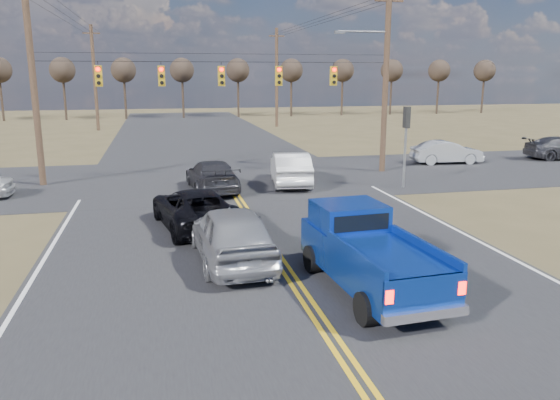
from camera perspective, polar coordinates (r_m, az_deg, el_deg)
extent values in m
plane|color=brown|center=(12.27, 4.54, -13.03)|extent=(160.00, 160.00, 0.00)
cube|color=#28282B|center=(21.47, -3.32, -1.54)|extent=(14.00, 120.00, 0.02)
cube|color=#28282B|center=(29.21, -5.89, 2.31)|extent=(120.00, 12.00, 0.02)
cylinder|color=#473323|center=(29.08, -24.38, 11.12)|extent=(0.32, 0.32, 10.00)
cylinder|color=#473323|center=(31.07, 10.98, 12.06)|extent=(0.32, 0.32, 10.00)
cube|color=#473323|center=(31.31, 11.33, 19.76)|extent=(1.60, 0.12, 0.12)
cylinder|color=black|center=(28.72, -6.17, 14.16)|extent=(18.00, 0.02, 0.02)
cylinder|color=black|center=(28.73, -6.19, 14.96)|extent=(18.00, 0.02, 0.02)
cube|color=#B28C14|center=(28.64, -18.43, 12.19)|extent=(0.34, 0.24, 1.00)
cylinder|color=#FF0C05|center=(28.51, -18.50, 12.85)|extent=(0.20, 0.06, 0.20)
cylinder|color=black|center=(28.50, -18.45, 12.19)|extent=(0.20, 0.06, 0.20)
cylinder|color=black|center=(28.51, -18.40, 11.52)|extent=(0.20, 0.06, 0.20)
cube|color=black|center=(28.48, -18.52, 13.07)|extent=(0.24, 0.14, 0.03)
cube|color=#B28C14|center=(28.52, -12.28, 12.55)|extent=(0.34, 0.24, 1.00)
cylinder|color=#FF0C05|center=(28.38, -12.31, 13.21)|extent=(0.20, 0.06, 0.20)
cylinder|color=black|center=(28.38, -12.28, 12.54)|extent=(0.20, 0.06, 0.20)
cylinder|color=black|center=(28.38, -12.25, 11.88)|extent=(0.20, 0.06, 0.20)
cube|color=black|center=(28.35, -12.32, 13.43)|extent=(0.24, 0.14, 0.03)
cube|color=#B28C14|center=(28.71, -6.14, 12.76)|extent=(0.34, 0.24, 1.00)
cylinder|color=#FF0C05|center=(28.57, -6.12, 13.42)|extent=(0.20, 0.06, 0.20)
cylinder|color=black|center=(28.57, -6.11, 12.76)|extent=(0.20, 0.06, 0.20)
cylinder|color=black|center=(28.58, -6.09, 12.10)|extent=(0.20, 0.06, 0.20)
cube|color=black|center=(28.55, -6.12, 13.64)|extent=(0.24, 0.14, 0.03)
cube|color=#B28C14|center=(29.21, -0.14, 12.84)|extent=(0.34, 0.24, 1.00)
cylinder|color=#FF0C05|center=(29.08, -0.08, 13.49)|extent=(0.20, 0.06, 0.20)
cylinder|color=black|center=(29.08, -0.08, 12.84)|extent=(0.20, 0.06, 0.20)
cylinder|color=black|center=(29.08, -0.08, 12.19)|extent=(0.20, 0.06, 0.20)
cube|color=black|center=(29.05, -0.06, 13.70)|extent=(0.24, 0.14, 0.03)
cube|color=#B28C14|center=(30.01, 5.61, 12.78)|extent=(0.34, 0.24, 1.00)
cylinder|color=#FF0C05|center=(29.87, 5.71, 13.41)|extent=(0.20, 0.06, 0.20)
cylinder|color=black|center=(29.87, 5.69, 12.78)|extent=(0.20, 0.06, 0.20)
cylinder|color=black|center=(29.88, 5.68, 12.14)|extent=(0.20, 0.06, 0.20)
cube|color=black|center=(29.85, 5.73, 13.62)|extent=(0.24, 0.14, 0.03)
cylinder|color=slate|center=(26.91, 12.91, 4.59)|extent=(0.12, 0.12, 3.20)
cube|color=black|center=(26.72, 13.10, 8.41)|extent=(0.24, 0.34, 1.00)
cylinder|color=slate|center=(30.62, 8.68, 17.01)|extent=(2.80, 0.10, 0.10)
cube|color=slate|center=(30.18, 6.27, 17.04)|extent=(0.55, 0.22, 0.14)
cylinder|color=#473323|center=(56.80, -18.80, 11.93)|extent=(0.32, 0.32, 10.00)
cube|color=#473323|center=(56.93, -19.12, 16.15)|extent=(1.60, 0.12, 0.12)
cylinder|color=#473323|center=(57.85, -0.35, 12.61)|extent=(0.32, 0.32, 10.00)
cube|color=#473323|center=(57.97, -0.36, 16.76)|extent=(1.60, 0.12, 0.12)
cylinder|color=#33261C|center=(72.75, -27.10, 9.52)|extent=(0.28, 0.28, 5.50)
cylinder|color=#33261C|center=(71.37, -21.58, 9.98)|extent=(0.28, 0.28, 5.50)
sphere|color=#2D231C|center=(71.32, -21.79, 12.50)|extent=(3.00, 3.00, 3.00)
cylinder|color=#33261C|center=(70.66, -15.88, 10.37)|extent=(0.28, 0.28, 5.50)
sphere|color=#2D231C|center=(70.62, -16.04, 12.92)|extent=(3.00, 3.00, 3.00)
cylinder|color=#33261C|center=(70.65, -10.11, 10.66)|extent=(0.28, 0.28, 5.50)
sphere|color=#2D231C|center=(70.60, -10.22, 13.21)|extent=(3.00, 3.00, 3.00)
cylinder|color=#33261C|center=(71.32, -4.39, 10.83)|extent=(0.28, 0.28, 5.50)
sphere|color=#2D231C|center=(71.27, -4.43, 13.37)|extent=(3.00, 3.00, 3.00)
cylinder|color=#33261C|center=(72.66, 1.18, 10.91)|extent=(0.28, 0.28, 5.50)
sphere|color=#2D231C|center=(72.62, 1.19, 13.39)|extent=(3.00, 3.00, 3.00)
cylinder|color=#33261C|center=(74.64, 6.50, 10.88)|extent=(0.28, 0.28, 5.50)
sphere|color=#2D231C|center=(74.60, 6.56, 13.30)|extent=(3.00, 3.00, 3.00)
cylinder|color=#33261C|center=(77.21, 11.51, 10.78)|extent=(0.28, 0.28, 5.50)
sphere|color=#2D231C|center=(77.17, 11.61, 13.11)|extent=(3.00, 3.00, 3.00)
cylinder|color=#33261C|center=(80.31, 16.15, 10.61)|extent=(0.28, 0.28, 5.50)
sphere|color=#2D231C|center=(80.26, 16.30, 12.85)|extent=(3.00, 3.00, 3.00)
cylinder|color=#33261C|center=(83.87, 20.42, 10.39)|extent=(0.28, 0.28, 5.50)
sphere|color=#2D231C|center=(83.83, 20.60, 12.54)|extent=(3.00, 3.00, 3.00)
cylinder|color=black|center=(12.28, 9.00, -11.16)|extent=(0.36, 0.79, 0.77)
cylinder|color=black|center=(13.12, 16.31, -9.92)|extent=(0.36, 0.79, 0.77)
cylinder|color=black|center=(15.24, 3.42, -6.16)|extent=(0.36, 0.79, 0.77)
cylinder|color=black|center=(15.92, 9.62, -5.47)|extent=(0.36, 0.79, 0.77)
cube|color=navy|center=(13.92, 9.42, -6.11)|extent=(2.26, 5.29, 0.96)
cube|color=navy|center=(14.90, 7.22, -1.60)|extent=(1.88, 1.74, 0.69)
cube|color=black|center=(14.21, 8.50, -2.37)|extent=(1.53, 0.16, 0.43)
cube|color=navy|center=(12.51, 7.76, -5.49)|extent=(0.31, 3.16, 0.19)
cube|color=navy|center=(13.34, 14.93, -4.64)|extent=(0.31, 3.16, 0.19)
cube|color=navy|center=(11.76, 14.96, -9.04)|extent=(1.92, 0.21, 0.57)
cube|color=silver|center=(11.91, 14.98, -11.50)|extent=(1.97, 0.30, 0.21)
cube|color=#FF0C05|center=(11.35, 11.35, -9.93)|extent=(0.18, 0.07, 0.29)
cube|color=#FF0C05|center=(12.19, 18.47, -8.72)|extent=(0.18, 0.07, 0.29)
imported|color=gray|center=(15.94, -5.09, -3.54)|extent=(2.28, 5.13, 1.71)
imported|color=black|center=(19.72, -8.89, -0.84)|extent=(3.22, 5.47, 1.43)
imported|color=silver|center=(27.17, 1.10, 3.32)|extent=(2.43, 5.15, 1.63)
imported|color=#2C2C30|center=(25.92, -7.11, 2.54)|extent=(2.35, 5.11, 1.45)
imported|color=#A2A5A9|center=(35.21, 17.02, 4.79)|extent=(1.79, 4.37, 1.41)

